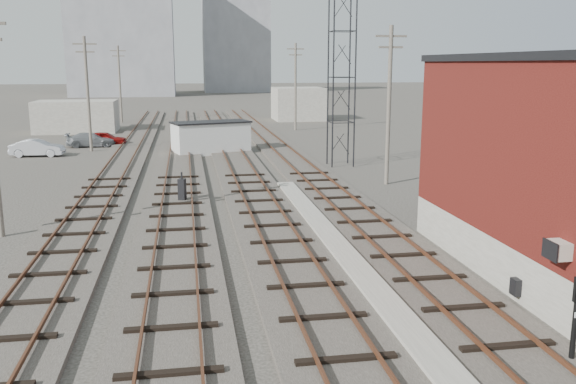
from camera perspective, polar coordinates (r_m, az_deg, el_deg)
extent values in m
plane|color=#282621|center=(66.05, -5.21, 5.87)|extent=(320.00, 320.00, 0.00)
cube|color=#332D28|center=(45.63, -0.02, 3.35)|extent=(3.20, 90.00, 0.20)
cube|color=#4C2816|center=(45.49, -0.92, 3.61)|extent=(0.07, 90.00, 0.12)
cube|color=#4C2816|center=(45.72, 0.87, 3.66)|extent=(0.07, 90.00, 0.12)
cube|color=#332D28|center=(45.15, -5.04, 3.21)|extent=(3.20, 90.00, 0.20)
cube|color=#4C2816|center=(45.07, -5.96, 3.47)|extent=(0.07, 90.00, 0.12)
cube|color=#4C2816|center=(45.18, -4.14, 3.53)|extent=(0.07, 90.00, 0.12)
cube|color=#332D28|center=(45.02, -10.13, 3.05)|extent=(3.20, 90.00, 0.20)
cube|color=#4C2816|center=(45.00, -11.05, 3.30)|extent=(0.07, 90.00, 0.12)
cube|color=#4C2816|center=(44.98, -9.23, 3.37)|extent=(0.07, 90.00, 0.12)
cube|color=#332D28|center=(45.25, -15.20, 2.86)|extent=(3.20, 90.00, 0.20)
cube|color=#4C2816|center=(45.29, -16.12, 3.11)|extent=(0.07, 90.00, 0.12)
cube|color=#4C2816|center=(45.15, -14.31, 3.18)|extent=(0.07, 90.00, 0.12)
cube|color=gray|center=(21.35, 5.82, -6.61)|extent=(0.90, 28.00, 0.26)
cube|color=gray|center=(22.34, 24.95, -5.18)|extent=(6.00, 12.00, 1.50)
cube|color=beige|center=(17.01, 23.94, -4.97)|extent=(0.45, 0.62, 0.45)
cube|color=black|center=(19.20, 20.52, -8.31)|extent=(0.20, 0.35, 0.50)
cylinder|color=black|center=(40.93, 4.29, 12.73)|extent=(0.10, 0.10, 15.00)
cylinder|color=black|center=(41.31, 6.36, 12.68)|extent=(0.10, 0.10, 15.00)
cylinder|color=black|center=(42.39, 3.80, 12.71)|extent=(0.10, 0.10, 15.00)
cylinder|color=black|center=(42.75, 5.81, 12.67)|extent=(0.10, 0.10, 15.00)
cylinder|color=#595147|center=(51.12, -18.22, 8.64)|extent=(0.24, 0.24, 9.00)
cube|color=#595147|center=(51.09, -18.51, 13.00)|extent=(1.80, 0.12, 0.12)
cube|color=#595147|center=(51.07, -18.47, 12.33)|extent=(1.40, 0.12, 0.12)
cylinder|color=#595147|center=(75.92, -15.46, 9.68)|extent=(0.24, 0.24, 9.00)
cube|color=#595147|center=(75.89, -15.62, 12.62)|extent=(1.80, 0.12, 0.12)
cube|color=#595147|center=(75.89, -15.60, 12.17)|extent=(1.40, 0.12, 0.12)
cylinder|color=#595147|center=(35.49, 9.41, 7.89)|extent=(0.24, 0.24, 9.00)
cube|color=#595147|center=(35.44, 9.63, 14.19)|extent=(1.80, 0.12, 0.12)
cube|color=#595147|center=(35.42, 9.60, 13.22)|extent=(1.40, 0.12, 0.12)
cylinder|color=#595147|center=(64.57, 0.70, 9.78)|extent=(0.24, 0.24, 9.00)
cube|color=#595147|center=(64.55, 0.71, 13.24)|extent=(1.80, 0.12, 0.12)
cube|color=#595147|center=(64.54, 0.71, 12.71)|extent=(1.40, 0.12, 0.12)
cube|color=gray|center=(141.34, -15.33, 14.78)|extent=(22.00, 14.00, 30.00)
cube|color=gray|center=(156.16, -4.92, 14.10)|extent=(16.00, 12.00, 26.00)
cube|color=gray|center=(66.64, -19.18, 6.70)|extent=(8.00, 5.00, 3.20)
cube|color=gray|center=(76.94, 0.95, 8.26)|extent=(6.00, 6.00, 4.00)
cube|color=gray|center=(16.13, 24.94, -14.35)|extent=(0.40, 0.40, 0.10)
cube|color=black|center=(30.96, -9.88, 0.18)|extent=(0.44, 0.44, 1.15)
cylinder|color=black|center=(30.82, -9.93, 1.53)|extent=(0.09, 0.09, 0.34)
cube|color=silver|center=(48.13, -7.21, 5.03)|extent=(6.22, 3.96, 2.40)
cube|color=black|center=(48.00, -7.25, 6.51)|extent=(6.46, 4.19, 0.12)
imported|color=maroon|center=(54.59, -16.77, 4.80)|extent=(3.67, 1.59, 1.23)
imported|color=#B9BBC2|center=(49.98, -22.41, 3.83)|extent=(3.99, 1.59, 1.29)
imported|color=gray|center=(54.31, -17.92, 4.67)|extent=(4.16, 1.79, 1.19)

